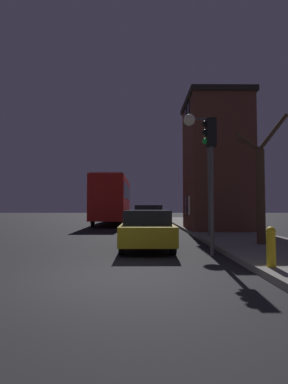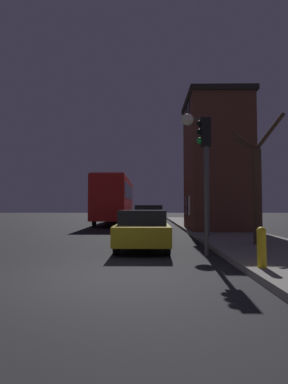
{
  "view_description": "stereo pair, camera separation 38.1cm",
  "coord_description": "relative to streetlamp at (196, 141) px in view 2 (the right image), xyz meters",
  "views": [
    {
      "loc": [
        0.79,
        -6.3,
        1.54
      ],
      "look_at": [
        0.92,
        11.46,
        2.36
      ],
      "focal_mm": 28.0,
      "sensor_mm": 36.0,
      "label": 1
    },
    {
      "loc": [
        1.17,
        -6.3,
        1.54
      ],
      "look_at": [
        0.92,
        11.46,
        2.36
      ],
      "focal_mm": 28.0,
      "sensor_mm": 36.0,
      "label": 2
    }
  ],
  "objects": [
    {
      "name": "car_far_lane",
      "position": [
        -2.28,
        13.7,
        -3.7
      ],
      "size": [
        1.82,
        4.19,
        1.57
      ],
      "color": "navy",
      "rests_on": "ground"
    },
    {
      "name": "ground_plane",
      "position": [
        -3.37,
        -7.41,
        -4.52
      ],
      "size": [
        120.0,
        120.0,
        0.0
      ],
      "primitive_type": "plane",
      "color": "black"
    },
    {
      "name": "streetlamp",
      "position": [
        0.0,
        0.0,
        0.0
      ],
      "size": [
        1.24,
        0.54,
        5.64
      ],
      "color": "#4C4C4C",
      "rests_on": "sidewalk"
    },
    {
      "name": "traffic_light",
      "position": [
        -0.44,
        -4.47,
        -1.44
      ],
      "size": [
        0.43,
        0.24,
        4.29
      ],
      "color": "#4C4C4C",
      "rests_on": "ground"
    },
    {
      "name": "fire_hydrant",
      "position": [
        0.34,
        -6.94,
        -3.88
      ],
      "size": [
        0.21,
        0.21,
        0.91
      ],
      "color": "gold",
      "rests_on": "sidewalk"
    },
    {
      "name": "bus",
      "position": [
        -5.04,
        11.85,
        -2.22
      ],
      "size": [
        2.47,
        10.94,
        3.87
      ],
      "color": "red",
      "rests_on": "ground"
    },
    {
      "name": "bare_tree",
      "position": [
        1.75,
        -2.87,
        -2.31
      ],
      "size": [
        1.67,
        1.15,
        4.65
      ],
      "color": "#473323",
      "rests_on": "sidewalk"
    },
    {
      "name": "car_mid_lane",
      "position": [
        -2.18,
        5.15,
        -3.7
      ],
      "size": [
        1.86,
        4.21,
        1.58
      ],
      "color": "#B21E19",
      "rests_on": "ground"
    },
    {
      "name": "brick_building",
      "position": [
        1.89,
        4.21,
        -0.4
      ],
      "size": [
        3.64,
        4.55,
        7.87
      ],
      "color": "brown",
      "rests_on": "sidewalk"
    },
    {
      "name": "car_near_lane",
      "position": [
        -2.4,
        -2.85,
        -3.79
      ],
      "size": [
        1.78,
        4.49,
        1.38
      ],
      "color": "olive",
      "rests_on": "ground"
    }
  ]
}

